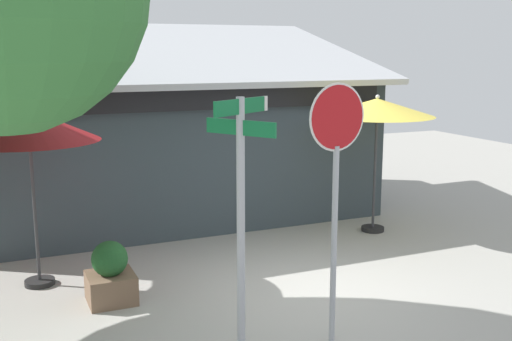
{
  "coord_description": "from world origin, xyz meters",
  "views": [
    {
      "loc": [
        -3.93,
        -7.48,
        3.45
      ],
      "look_at": [
        -0.16,
        1.2,
        1.6
      ],
      "focal_mm": 42.93,
      "sensor_mm": 36.0,
      "label": 1
    }
  ],
  "objects_px": {
    "patio_umbrella_mustard_center": "(377,109)",
    "sidewalk_planter": "(110,275)",
    "patio_umbrella_crimson_left": "(29,127)",
    "stop_sign": "(336,166)",
    "street_sign_post": "(241,205)"
  },
  "relations": [
    {
      "from": "patio_umbrella_crimson_left",
      "to": "stop_sign",
      "type": "bearing_deg",
      "value": -47.51
    },
    {
      "from": "street_sign_post",
      "to": "stop_sign",
      "type": "relative_size",
      "value": 0.96
    },
    {
      "from": "patio_umbrella_crimson_left",
      "to": "patio_umbrella_mustard_center",
      "type": "distance_m",
      "value": 6.21
    },
    {
      "from": "street_sign_post",
      "to": "stop_sign",
      "type": "height_order",
      "value": "stop_sign"
    },
    {
      "from": "stop_sign",
      "to": "sidewalk_planter",
      "type": "relative_size",
      "value": 3.54
    },
    {
      "from": "patio_umbrella_mustard_center",
      "to": "sidewalk_planter",
      "type": "relative_size",
      "value": 3.02
    },
    {
      "from": "stop_sign",
      "to": "sidewalk_planter",
      "type": "height_order",
      "value": "stop_sign"
    },
    {
      "from": "patio_umbrella_mustard_center",
      "to": "patio_umbrella_crimson_left",
      "type": "bearing_deg",
      "value": -176.58
    },
    {
      "from": "street_sign_post",
      "to": "sidewalk_planter",
      "type": "distance_m",
      "value": 2.92
    },
    {
      "from": "patio_umbrella_crimson_left",
      "to": "patio_umbrella_mustard_center",
      "type": "height_order",
      "value": "patio_umbrella_crimson_left"
    },
    {
      "from": "patio_umbrella_mustard_center",
      "to": "street_sign_post",
      "type": "bearing_deg",
      "value": -138.82
    },
    {
      "from": "patio_umbrella_mustard_center",
      "to": "sidewalk_planter",
      "type": "bearing_deg",
      "value": -164.87
    },
    {
      "from": "stop_sign",
      "to": "patio_umbrella_mustard_center",
      "type": "bearing_deg",
      "value": 50.15
    },
    {
      "from": "sidewalk_planter",
      "to": "patio_umbrella_crimson_left",
      "type": "bearing_deg",
      "value": 129.26
    },
    {
      "from": "stop_sign",
      "to": "patio_umbrella_crimson_left",
      "type": "xyz_separation_m",
      "value": [
        -3.08,
        3.36,
        0.22
      ]
    }
  ]
}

